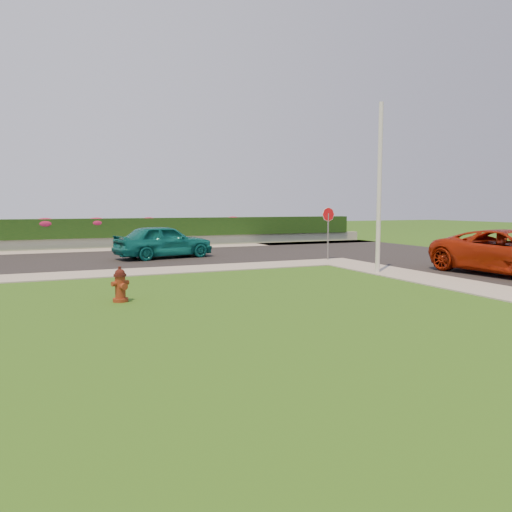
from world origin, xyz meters
name	(u,v)px	position (x,y,z in m)	size (l,w,h in m)	color
ground	(286,320)	(0.00, 0.00, 0.00)	(120.00, 120.00, 0.00)	black
street_far	(33,262)	(-5.00, 14.00, 0.02)	(26.00, 8.00, 0.04)	black
curb_corner	(336,262)	(7.00, 9.00, 0.02)	(2.00, 2.00, 0.04)	gray
sidewalk_beyond	(113,250)	(-1.00, 19.00, 0.02)	(34.00, 2.00, 0.04)	gray
retaining_wall	(110,243)	(-1.00, 20.50, 0.30)	(34.00, 0.40, 0.60)	gray
hedge	(109,228)	(-1.00, 20.60, 1.15)	(32.00, 0.90, 1.10)	black
fire_hydrant	(120,285)	(-2.90, 3.50, 0.42)	(0.46, 0.44, 0.89)	#59170E
sedan_teal	(164,241)	(0.50, 13.34, 0.80)	(1.80, 4.48, 1.53)	#0D6461
utility_pole	(379,189)	(6.38, 5.31, 3.00)	(0.16, 0.16, 6.01)	silver
stop_sign	(328,221)	(7.01, 9.70, 1.74)	(0.64, 0.08, 2.36)	slate
flower_clump_c	(45,224)	(-4.39, 20.50, 1.45)	(1.26, 0.81, 0.63)	#B11E5C
flower_clump_d	(97,223)	(-1.69, 20.50, 1.46)	(1.21, 0.78, 0.60)	#B11E5C
flower_clump_e	(149,221)	(1.29, 20.50, 1.50)	(1.03, 0.66, 0.52)	#B11E5C
flower_clump_f	(233,220)	(6.64, 20.50, 1.49)	(1.03, 0.66, 0.52)	#B11E5C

